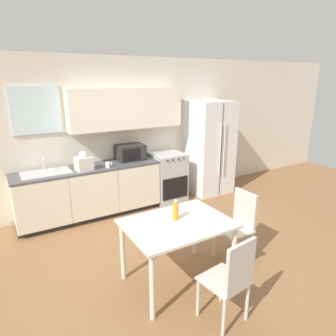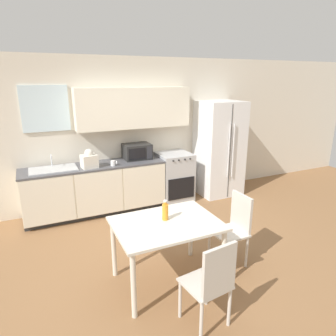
% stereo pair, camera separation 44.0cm
% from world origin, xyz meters
% --- Properties ---
extents(ground_plane, '(12.00, 12.00, 0.00)m').
position_xyz_m(ground_plane, '(0.00, 0.00, 0.00)').
color(ground_plane, olive).
extents(wall_back, '(12.00, 0.38, 2.70)m').
position_xyz_m(wall_back, '(0.06, 1.99, 1.44)').
color(wall_back, beige).
rests_on(wall_back, ground_plane).
extents(kitchen_counter, '(2.43, 0.64, 0.89)m').
position_xyz_m(kitchen_counter, '(-0.44, 1.69, 0.45)').
color(kitchen_counter, '#333333').
rests_on(kitchen_counter, ground_plane).
extents(oven_range, '(0.62, 0.66, 0.94)m').
position_xyz_m(oven_range, '(1.08, 1.68, 0.47)').
color(oven_range, '#B7BABC').
rests_on(oven_range, ground_plane).
extents(refrigerator, '(0.84, 0.79, 1.90)m').
position_xyz_m(refrigerator, '(2.07, 1.63, 0.95)').
color(refrigerator, white).
rests_on(refrigerator, ground_plane).
extents(kitchen_sink, '(0.74, 0.46, 0.22)m').
position_xyz_m(kitchen_sink, '(-1.11, 1.70, 0.90)').
color(kitchen_sink, '#B7BABC').
rests_on(kitchen_sink, kitchen_counter).
extents(microwave, '(0.49, 0.38, 0.28)m').
position_xyz_m(microwave, '(0.37, 1.78, 1.03)').
color(microwave, '#282828').
rests_on(microwave, kitchen_counter).
extents(coffee_mug, '(0.11, 0.08, 0.09)m').
position_xyz_m(coffee_mug, '(-0.15, 1.52, 0.93)').
color(coffee_mug, white).
rests_on(coffee_mug, kitchen_counter).
extents(grocery_bag_0, '(0.28, 0.25, 0.32)m').
position_xyz_m(grocery_bag_0, '(-0.54, 1.56, 1.02)').
color(grocery_bag_0, silver).
rests_on(grocery_bag_0, kitchen_counter).
extents(dining_table, '(1.17, 0.86, 0.77)m').
position_xyz_m(dining_table, '(-0.11, -0.58, 0.66)').
color(dining_table, beige).
rests_on(dining_table, ground_plane).
extents(dining_chair_near, '(0.45, 0.45, 0.93)m').
position_xyz_m(dining_chair_near, '(-0.01, -1.38, 0.54)').
color(dining_chair_near, beige).
rests_on(dining_chair_near, ground_plane).
extents(dining_chair_side, '(0.41, 0.41, 0.93)m').
position_xyz_m(dining_chair_side, '(0.86, -0.57, 0.54)').
color(dining_chair_side, beige).
rests_on(dining_chair_side, ground_plane).
extents(drink_bottle, '(0.07, 0.07, 0.24)m').
position_xyz_m(drink_bottle, '(-0.09, -0.50, 0.87)').
color(drink_bottle, orange).
rests_on(drink_bottle, dining_table).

